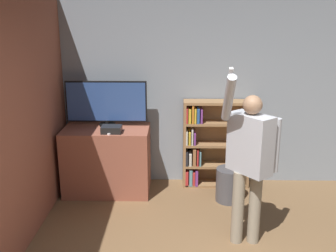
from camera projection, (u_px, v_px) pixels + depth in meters
wall_back at (215, 91)px, 5.56m from camera, size 6.28×0.06×2.70m
wall_side_brick at (25, 117)px, 4.19m from camera, size 0.06×4.47×2.70m
tv_ledge at (107, 160)px, 5.43m from camera, size 1.16×0.67×0.91m
television at (106, 103)px, 5.33m from camera, size 1.10×0.22×0.62m
game_console at (112, 129)px, 5.11m from camera, size 0.26×0.20×0.09m
remote_loose at (111, 133)px, 5.06m from camera, size 0.09×0.14×0.02m
bookshelf at (210, 145)px, 5.59m from camera, size 0.94×0.28×1.25m
person at (250, 156)px, 4.04m from camera, size 0.60×0.56×1.94m
waste_bin at (229, 185)px, 5.21m from camera, size 0.36×0.36×0.45m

